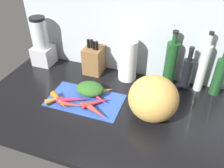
{
  "coord_description": "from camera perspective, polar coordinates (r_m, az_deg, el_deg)",
  "views": [
    {
      "loc": [
        21.39,
        -90.35,
        84.31
      ],
      "look_at": [
        -11.13,
        2.15,
        13.62
      ],
      "focal_mm": 37.37,
      "sensor_mm": 36.0,
      "label": 1
    }
  ],
  "objects": [
    {
      "name": "carrot_greens_pile",
      "position": [
        1.34,
        -5.35,
        -1.2
      ],
      "size": [
        16.18,
        12.44,
        6.84
      ],
      "primitive_type": "ellipsoid",
      "color": "#2D6023",
      "rests_on": "cutting_board"
    },
    {
      "name": "cutting_board",
      "position": [
        1.33,
        -6.5,
        -3.77
      ],
      "size": [
        41.86,
        23.83,
        0.8
      ],
      "primitive_type": "cube",
      "color": "#2D51B7",
      "rests_on": "ground_plane"
    },
    {
      "name": "carrot_5",
      "position": [
        1.3,
        -3.56,
        -3.18
      ],
      "size": [
        15.72,
        11.01,
        3.39
      ],
      "primitive_type": "cone",
      "rotation": [
        0.0,
        1.57,
        -0.52
      ],
      "color": "#B2264C",
      "rests_on": "cutting_board"
    },
    {
      "name": "ground_plane",
      "position": [
        1.26,
        4.47,
        -7.09
      ],
      "size": [
        170.0,
        80.0,
        3.0
      ],
      "primitive_type": "cube",
      "color": "black"
    },
    {
      "name": "bottle_2",
      "position": [
        1.41,
        21.32,
        3.84
      ],
      "size": [
        5.07,
        5.07,
        36.62
      ],
      "color": "silver",
      "rests_on": "ground_plane"
    },
    {
      "name": "bottle_1",
      "position": [
        1.42,
        17.78,
        2.52
      ],
      "size": [
        5.92,
        5.92,
        27.26
      ],
      "color": "black",
      "rests_on": "ground_plane"
    },
    {
      "name": "carrot_10",
      "position": [
        1.27,
        -9.49,
        -5.04
      ],
      "size": [
        13.68,
        4.82,
        2.7
      ],
      "primitive_type": "cone",
      "rotation": [
        0.0,
        1.57,
        0.16
      ],
      "color": "red",
      "rests_on": "cutting_board"
    },
    {
      "name": "carrot_9",
      "position": [
        1.24,
        -5.28,
        -5.86
      ],
      "size": [
        12.21,
        5.4,
        2.55
      ],
      "primitive_type": "cone",
      "rotation": [
        0.0,
        1.57,
        -0.25
      ],
      "color": "red",
      "rests_on": "cutting_board"
    },
    {
      "name": "bottle_3",
      "position": [
        1.43,
        24.68,
        1.79
      ],
      "size": [
        6.18,
        6.18,
        29.23
      ],
      "color": "#19421E",
      "rests_on": "ground_plane"
    },
    {
      "name": "knife_block",
      "position": [
        1.52,
        -4.44,
        5.98
      ],
      "size": [
        11.52,
        13.52,
        22.77
      ],
      "color": "brown",
      "rests_on": "ground_plane"
    },
    {
      "name": "carrot_6",
      "position": [
        1.35,
        -1.92,
        -1.63
      ],
      "size": [
        10.19,
        8.75,
        3.44
      ],
      "primitive_type": "cone",
      "rotation": [
        0.0,
        1.57,
        0.63
      ],
      "color": "orange",
      "rests_on": "cutting_board"
    },
    {
      "name": "winter_squash",
      "position": [
        1.17,
        10.09,
        -3.4
      ],
      "size": [
        24.83,
        24.1,
        23.21
      ],
      "primitive_type": "ellipsoid",
      "color": "gold",
      "rests_on": "ground_plane"
    },
    {
      "name": "wall_back",
      "position": [
        1.41,
        9.41,
        12.74
      ],
      "size": [
        170.0,
        3.0,
        60.0
      ],
      "primitive_type": "cube",
      "color": "#ADB7C1",
      "rests_on": "ground_plane"
    },
    {
      "name": "carrot_7",
      "position": [
        1.3,
        -9.47,
        -3.76
      ],
      "size": [
        17.72,
        9.75,
        3.2
      ],
      "primitive_type": "cone",
      "rotation": [
        0.0,
        1.57,
        0.39
      ],
      "color": "#B2264C",
      "rests_on": "cutting_board"
    },
    {
      "name": "carrot_0",
      "position": [
        1.32,
        -13.84,
        -3.69
      ],
      "size": [
        9.19,
        9.91,
        3.19
      ],
      "primitive_type": "cone",
      "rotation": [
        0.0,
        1.57,
        0.86
      ],
      "color": "orange",
      "rests_on": "cutting_board"
    },
    {
      "name": "paper_towel_roll",
      "position": [
        1.43,
        3.86,
        5.84
      ],
      "size": [
        11.21,
        11.21,
        26.18
      ],
      "primitive_type": "cylinder",
      "color": "white",
      "rests_on": "ground_plane"
    },
    {
      "name": "bottle_0",
      "position": [
        1.41,
        14.14,
        4.94
      ],
      "size": [
        7.15,
        7.15,
        34.66
      ],
      "color": "#19421E",
      "rests_on": "ground_plane"
    },
    {
      "name": "carrot_8",
      "position": [
        1.27,
        -4.3,
        -4.52
      ],
      "size": [
        11.94,
        12.37,
        3.21
      ],
      "primitive_type": "cone",
      "rotation": [
        0.0,
        1.57,
        0.81
      ],
      "color": "red",
      "rests_on": "cutting_board"
    },
    {
      "name": "carrot_4",
      "position": [
        1.31,
        -12.83,
        -3.86
      ],
      "size": [
        14.38,
        11.47,
        3.6
      ],
      "primitive_type": "cone",
      "rotation": [
        0.0,
        1.57,
        -0.6
      ],
      "color": "orange",
      "rests_on": "cutting_board"
    },
    {
      "name": "carrot_2",
      "position": [
        1.27,
        -3.43,
        -4.47
      ],
      "size": [
        13.64,
        13.44,
        2.64
      ],
      "primitive_type": "cone",
      "rotation": [
        0.0,
        1.57,
        0.78
      ],
      "color": "#B2264C",
      "rests_on": "cutting_board"
    },
    {
      "name": "carrot_1",
      "position": [
        1.21,
        -3.57,
        -6.88
      ],
      "size": [
        12.75,
        8.13,
        2.93
      ],
      "primitive_type": "cone",
      "rotation": [
        0.0,
        1.57,
        -0.45
      ],
      "color": "red",
      "rests_on": "cutting_board"
    },
    {
      "name": "blender_appliance",
      "position": [
        1.65,
        -16.77,
        9.2
      ],
      "size": [
        13.05,
        13.05,
        33.25
      ],
      "color": "#B2B2B7",
      "rests_on": "ground_plane"
    },
    {
      "name": "carrot_3",
      "position": [
        1.29,
        -10.89,
        -4.72
      ],
      "size": [
        12.52,
        2.89,
        2.51
      ],
      "primitive_type": "cone",
      "rotation": [
        0.0,
        1.57,
        -0.03
      ],
      "color": "#B2264C",
      "rests_on": "cutting_board"
    }
  ]
}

